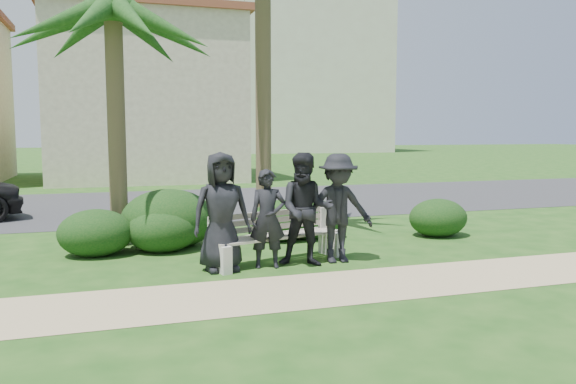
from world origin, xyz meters
name	(u,v)px	position (x,y,z in m)	size (l,w,h in m)	color
ground	(280,260)	(0.00, 0.00, 0.00)	(160.00, 160.00, 0.00)	#1B4714
footpath	(319,289)	(0.00, -1.80, 0.00)	(30.00, 1.60, 0.01)	tan
asphalt_street	(202,203)	(0.00, 8.00, 0.00)	(160.00, 8.00, 0.01)	#2D2D30
stucco_bldg_right	(144,98)	(-1.00, 18.00, 3.66)	(8.40, 8.40, 7.30)	tan
hotel_tower	(258,34)	(14.00, 55.00, 13.41)	(26.00, 18.00, 37.30)	beige
park_bench	(278,240)	(-0.06, -0.13, 0.36)	(2.39, 1.12, 0.79)	#AAA18E
man_a	(221,212)	(-1.03, -0.39, 0.90)	(0.88, 0.57, 1.80)	black
man_b	(268,219)	(-0.32, -0.42, 0.76)	(0.56, 0.36, 1.52)	black
man_c	(306,210)	(0.29, -0.48, 0.89)	(0.86, 0.67, 1.77)	black
man_d	(338,208)	(0.86, -0.41, 0.88)	(1.13, 0.65, 1.75)	black
hedge_a	(95,232)	(-2.87, 1.31, 0.41)	(1.25, 1.03, 0.82)	#0E3310
hedge_b	(168,217)	(-1.62, 1.64, 0.55)	(1.69, 1.40, 1.10)	#0E3310
hedge_c	(175,222)	(-1.50, 1.68, 0.46)	(1.40, 1.16, 0.91)	#0E3310
hedge_d	(282,219)	(0.55, 1.66, 0.41)	(1.24, 1.03, 0.81)	#0E3310
hedge_e	(312,218)	(1.17, 1.67, 0.40)	(1.23, 1.02, 0.80)	#0E3310
hedge_f	(438,217)	(3.69, 1.12, 0.39)	(1.20, 0.99, 0.78)	#0E3310
hedge_extra	(163,228)	(-1.75, 1.31, 0.41)	(1.25, 1.03, 0.82)	#0E3310
palm_left	(113,11)	(-2.47, 2.08, 4.23)	(3.00, 3.00, 5.19)	brown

